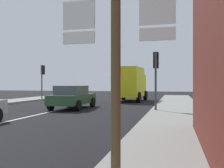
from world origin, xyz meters
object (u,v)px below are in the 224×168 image
Objects in this scene: route_sign_post at (116,61)px; delivery_truck at (130,83)px; sedan_far at (73,97)px; traffic_light_far_left at (43,74)px; traffic_light_near_right at (156,68)px.

delivery_truck is at bearing 99.40° from route_sign_post.
traffic_light_far_left reaches higher than sedan_far.
sedan_far is 9.84m from traffic_light_far_left.
traffic_light_far_left reaches higher than traffic_light_near_right.
traffic_light_far_left is at bearing 121.89° from route_sign_post.
traffic_light_far_left reaches higher than route_sign_post.
delivery_truck reaches higher than sedan_far.
delivery_truck is 1.50× the size of traffic_light_far_left.
traffic_light_near_right is (-0.24, 10.84, 0.58)m from route_sign_post.
route_sign_post is (5.57, -11.64, 1.15)m from sedan_far.
traffic_light_far_left is at bearing -177.39° from delivery_truck.
sedan_far is at bearing -49.65° from traffic_light_far_left.
traffic_light_far_left is at bearing 130.35° from sedan_far.
traffic_light_near_right reaches higher than route_sign_post.
traffic_light_far_left is 1.01× the size of traffic_light_near_right.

